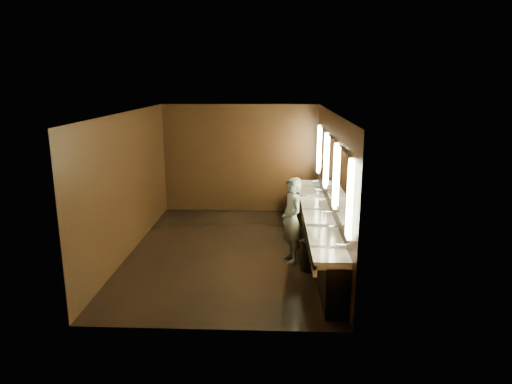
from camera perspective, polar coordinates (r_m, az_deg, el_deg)
floor at (r=9.40m, az=-3.27°, el=-7.39°), size 6.00×6.00×0.00m
ceiling at (r=8.78m, az=-3.52°, el=9.90°), size 4.00×6.00×0.02m
wall_back at (r=11.91m, az=-1.97°, el=4.19°), size 4.00×0.02×2.80m
wall_front at (r=6.12m, az=-6.17°, el=-5.36°), size 4.00×0.02×2.80m
wall_left at (r=9.39m, az=-15.62°, el=1.03°), size 0.02×6.00×2.80m
wall_right at (r=9.01m, az=9.37°, el=0.83°), size 0.02×6.00×2.80m
sink_counter at (r=9.23m, az=7.88°, el=-4.63°), size 0.55×5.40×1.01m
mirror_band at (r=8.93m, az=9.34°, el=3.01°), size 0.06×5.03×1.15m
person at (r=8.66m, az=4.49°, el=-3.54°), size 0.57×0.69×1.64m
trash_bin at (r=8.47m, az=6.89°, el=-7.87°), size 0.41×0.41×0.56m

